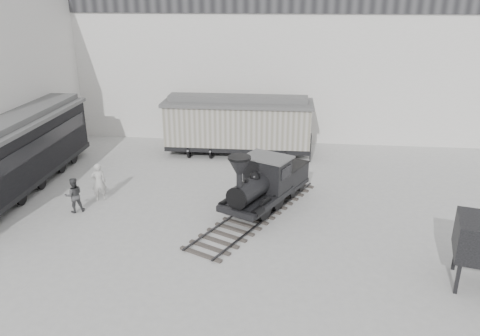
# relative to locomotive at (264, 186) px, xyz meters

# --- Properties ---
(ground) EXTENTS (90.00, 90.00, 0.00)m
(ground) POSITION_rel_locomotive_xyz_m (-1.80, -3.68, -1.12)
(ground) COLOR #9E9E9B
(north_wall) EXTENTS (34.00, 2.51, 11.00)m
(north_wall) POSITION_rel_locomotive_xyz_m (-1.80, 11.30, 4.43)
(north_wall) COLOR silver
(north_wall) RESTS_ON ground
(locomotive) EXTENTS (5.48, 8.54, 3.04)m
(locomotive) POSITION_rel_locomotive_xyz_m (0.00, 0.00, 0.00)
(locomotive) COLOR #393430
(locomotive) RESTS_ON ground
(boxcar) EXTENTS (8.78, 2.81, 3.59)m
(boxcar) POSITION_rel_locomotive_xyz_m (-2.00, 7.46, 0.76)
(boxcar) COLOR black
(boxcar) RESTS_ON ground
(passenger_coach) EXTENTS (2.94, 12.93, 3.45)m
(passenger_coach) POSITION_rel_locomotive_xyz_m (-12.15, 0.61, 0.78)
(passenger_coach) COLOR black
(passenger_coach) RESTS_ON ground
(visitor_a) EXTENTS (0.80, 0.69, 1.85)m
(visitor_a) POSITION_rel_locomotive_xyz_m (-7.71, 0.10, -0.20)
(visitor_a) COLOR #B9B7B3
(visitor_a) RESTS_ON ground
(visitor_b) EXTENTS (0.98, 0.92, 1.61)m
(visitor_b) POSITION_rel_locomotive_xyz_m (-8.35, -1.18, -0.32)
(visitor_b) COLOR #404042
(visitor_b) RESTS_ON ground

